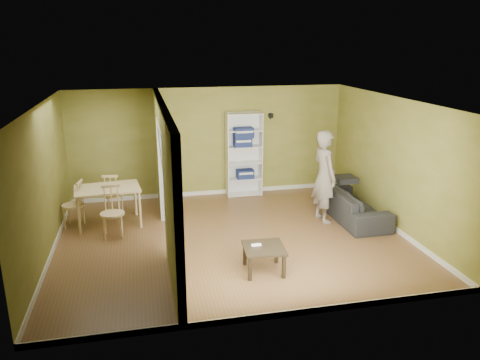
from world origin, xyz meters
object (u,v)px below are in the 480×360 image
Objects in this scene: sofa at (352,200)px; chair_far at (113,194)px; chair_left at (73,204)px; chair_near at (112,212)px; person at (325,169)px; dining_table at (107,191)px; bookshelf at (243,154)px; coffee_table at (264,251)px.

chair_far is at bearing 75.16° from sofa.
chair_near is (0.79, -0.71, 0.02)m from chair_left.
sofa is 4.91m from chair_near.
person is at bearing 89.93° from sofa.
person is 1.77× the size of dining_table.
chair_near is 1.06× the size of chair_far.
chair_near reaches higher than dining_table.
dining_table is at bearing 95.71° from chair_left.
sofa is at bearing 91.69° from chair_left.
bookshelf is 4.06m from chair_left.
sofa reaches higher than dining_table.
chair_far is (-4.28, 1.29, -0.66)m from person.
person is at bearing 90.71° from chair_left.
bookshelf is at bearing 118.21° from chair_left.
sofa is 5.75m from chair_left.
coffee_table is (-0.56, -4.00, -0.64)m from bookshelf.
person is 3.45× the size of coffee_table.
chair_near reaches higher than sofa.
sofa is at bearing -96.93° from person.
dining_table is (-2.56, 2.64, 0.35)m from coffee_table.
bookshelf is (-1.89, 2.06, 0.60)m from sofa.
person reaches higher than chair_left.
bookshelf is at bearing -156.78° from chair_far.
person reaches higher than chair_far.
dining_table is 1.32× the size of chair_left.
coffee_table is 0.51× the size of dining_table.
dining_table is at bearing 81.75° from sofa.
bookshelf reaches higher than sofa.
coffee_table is 0.65× the size of chair_near.
person is (-0.66, -0.00, 0.72)m from sofa.
chair_far is at bearing -165.78° from bookshelf.
dining_table is (-5.01, 0.71, 0.31)m from sofa.
dining_table is (-3.12, -1.35, -0.29)m from bookshelf.
chair_near is (-3.01, -2.02, -0.51)m from bookshelf.
coffee_table is 3.16m from chair_near.
chair_far reaches higher than dining_table.
person is 2.74m from coffee_table.
person reaches higher than chair_near.
chair_far is at bearing 83.25° from dining_table.
chair_left reaches higher than chair_far.
chair_left reaches higher than sofa.
chair_near is at bearing 89.29° from sofa.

